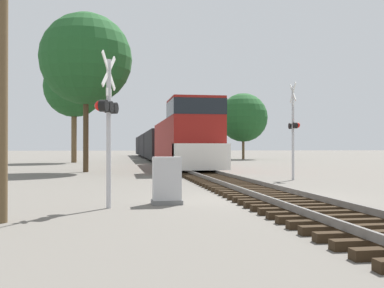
{
  "coord_description": "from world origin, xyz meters",
  "views": [
    {
      "loc": [
        -4.45,
        -13.26,
        1.56
      ],
      "look_at": [
        -1.29,
        6.5,
        1.71
      ],
      "focal_mm": 42.0,
      "sensor_mm": 36.0,
      "label": 1
    }
  ],
  "objects": [
    {
      "name": "tree_far_right",
      "position": [
        -6.6,
        15.72,
        7.14
      ],
      "size": [
        5.78,
        5.78,
        10.04
      ],
      "color": "#473521",
      "rests_on": "ground"
    },
    {
      "name": "crossing_signal_near",
      "position": [
        -4.77,
        -1.54,
        2.42
      ],
      "size": [
        0.6,
        1.0,
        3.99
      ],
      "rotation": [
        0.0,
        0.0,
        -1.92
      ],
      "color": "#B7B7BC",
      "rests_on": "ground"
    },
    {
      "name": "tree_mid_background",
      "position": [
        -9.1,
        33.71,
        7.68
      ],
      "size": [
        6.13,
        6.13,
        10.77
      ],
      "color": "brown",
      "rests_on": "ground"
    },
    {
      "name": "tree_deep_background",
      "position": [
        11.38,
        43.33,
        5.44
      ],
      "size": [
        6.32,
        6.32,
        8.6
      ],
      "color": "brown",
      "rests_on": "ground"
    },
    {
      "name": "crossing_signal_far",
      "position": [
        3.72,
        7.09,
        2.54
      ],
      "size": [
        0.39,
        1.01,
        4.65
      ],
      "rotation": [
        0.0,
        0.0,
        1.48
      ],
      "color": "#B7B7BC",
      "rests_on": "ground"
    },
    {
      "name": "ground_plane",
      "position": [
        0.0,
        0.0,
        0.0
      ],
      "size": [
        400.0,
        400.0,
        0.0
      ],
      "primitive_type": "plane",
      "color": "#666059"
    },
    {
      "name": "relay_cabinet",
      "position": [
        -3.19,
        -0.98,
        0.64
      ],
      "size": [
        0.84,
        0.54,
        1.3
      ],
      "color": "slate",
      "rests_on": "ground"
    },
    {
      "name": "utility_pole",
      "position": [
        -6.93,
        -3.43,
        3.85
      ],
      "size": [
        1.8,
        0.32,
        7.49
      ],
      "color": "brown",
      "rests_on": "ground"
    },
    {
      "name": "freight_train",
      "position": [
        0.0,
        41.47,
        1.85
      ],
      "size": [
        3.08,
        64.77,
        4.5
      ],
      "color": "maroon",
      "rests_on": "ground"
    },
    {
      "name": "rail_track_bed",
      "position": [
        0.0,
        -0.0,
        0.14
      ],
      "size": [
        2.6,
        160.0,
        0.31
      ],
      "color": "black",
      "rests_on": "ground"
    }
  ]
}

